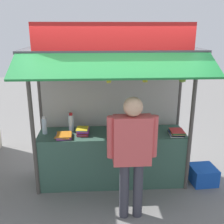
% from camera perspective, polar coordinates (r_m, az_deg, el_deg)
% --- Properties ---
extents(ground_plane, '(20.00, 20.00, 0.00)m').
position_cam_1_polar(ground_plane, '(4.70, -0.00, -14.30)').
color(ground_plane, slate).
extents(stall_counter, '(2.34, 0.62, 0.87)m').
position_cam_1_polar(stall_counter, '(4.48, -0.00, -9.59)').
color(stall_counter, '#385B4C').
rests_on(stall_counter, ground).
extents(stall_structure, '(2.54, 1.41, 2.55)m').
position_cam_1_polar(stall_structure, '(4.15, -0.04, 4.24)').
color(stall_structure, '#4C4742').
rests_on(stall_structure, ground).
extents(water_bottle_left, '(0.07, 0.07, 0.25)m').
position_cam_1_polar(water_bottle_left, '(4.45, 3.54, -2.11)').
color(water_bottle_left, silver).
rests_on(water_bottle_left, stall_counter).
extents(water_bottle_front_left, '(0.08, 0.08, 0.30)m').
position_cam_1_polar(water_bottle_front_left, '(4.40, -8.69, -2.20)').
color(water_bottle_front_left, silver).
rests_on(water_bottle_front_left, stall_counter).
extents(water_bottle_mid_right, '(0.08, 0.08, 0.28)m').
position_cam_1_polar(water_bottle_mid_right, '(4.35, -14.18, -2.86)').
color(water_bottle_mid_right, silver).
rests_on(water_bottle_mid_right, stall_counter).
extents(magazine_stack_right, '(0.23, 0.25, 0.08)m').
position_cam_1_polar(magazine_stack_right, '(4.15, 2.30, -4.74)').
color(magazine_stack_right, white).
rests_on(magazine_stack_right, stall_counter).
extents(magazine_stack_far_left, '(0.26, 0.29, 0.05)m').
position_cam_1_polar(magazine_stack_far_left, '(4.19, -10.20, -4.97)').
color(magazine_stack_far_left, purple).
rests_on(magazine_stack_far_left, stall_counter).
extents(magazine_stack_center, '(0.24, 0.29, 0.07)m').
position_cam_1_polar(magazine_stack_center, '(4.34, 13.57, -4.28)').
color(magazine_stack_center, white).
rests_on(magazine_stack_center, stall_counter).
extents(magazine_stack_front_right, '(0.21, 0.25, 0.10)m').
position_cam_1_polar(magazine_stack_front_right, '(4.26, -6.24, -4.07)').
color(magazine_stack_front_right, red).
rests_on(magazine_stack_front_right, stall_counter).
extents(banana_bunch_leftmost, '(0.09, 0.09, 0.30)m').
position_cam_1_polar(banana_bunch_leftmost, '(3.68, 7.07, 7.36)').
color(banana_bunch_leftmost, '#332D23').
extents(banana_bunch_inner_right, '(0.11, 0.11, 0.31)m').
position_cam_1_polar(banana_bunch_inner_right, '(3.81, 14.82, 7.25)').
color(banana_bunch_inner_right, '#332D23').
extents(banana_bunch_inner_left, '(0.09, 0.09, 0.31)m').
position_cam_1_polar(banana_bunch_inner_left, '(3.63, -0.68, 7.29)').
color(banana_bunch_inner_left, '#332D23').
extents(banana_bunch_rightmost, '(0.09, 0.08, 0.25)m').
position_cam_1_polar(banana_bunch_rightmost, '(3.62, -5.32, 8.05)').
color(banana_bunch_rightmost, '#332D23').
extents(vendor_person, '(0.64, 0.24, 1.69)m').
position_cam_1_polar(vendor_person, '(3.44, 4.29, -7.71)').
color(vendor_person, '#383842').
rests_on(vendor_person, ground).
extents(plastic_crate, '(0.43, 0.43, 0.28)m').
position_cam_1_polar(plastic_crate, '(4.82, 18.76, -12.53)').
color(plastic_crate, '#194CB2').
rests_on(plastic_crate, ground).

